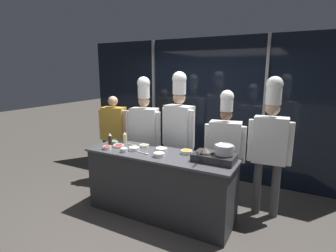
# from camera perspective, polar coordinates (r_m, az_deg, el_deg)

# --- Properties ---
(ground_plane) EXTENTS (24.00, 24.00, 0.00)m
(ground_plane) POSITION_cam_1_polar(r_m,az_deg,el_deg) (4.12, -1.72, -18.50)
(ground_plane) COLOR #47423D
(window_wall_back) EXTENTS (5.30, 0.09, 2.70)m
(window_wall_back) POSITION_cam_1_polar(r_m,az_deg,el_deg) (5.21, 7.86, 3.73)
(window_wall_back) COLOR black
(window_wall_back) RESTS_ON ground_plane
(demo_counter) EXTENTS (2.19, 0.69, 0.94)m
(demo_counter) POSITION_cam_1_polar(r_m,az_deg,el_deg) (3.90, -1.76, -12.53)
(demo_counter) COLOR #2D2D30
(demo_counter) RESTS_ON ground_plane
(portable_stove) EXTENTS (0.54, 0.36, 0.11)m
(portable_stove) POSITION_cam_1_polar(r_m,az_deg,el_deg) (3.46, 10.06, -6.71)
(portable_stove) COLOR #28282B
(portable_stove) RESTS_ON demo_counter
(frying_pan) EXTENTS (0.24, 0.41, 0.05)m
(frying_pan) POSITION_cam_1_polar(r_m,az_deg,el_deg) (3.47, 8.14, -5.16)
(frying_pan) COLOR #38332D
(frying_pan) RESTS_ON portable_stove
(stock_pot) EXTENTS (0.26, 0.23, 0.13)m
(stock_pot) POSITION_cam_1_polar(r_m,az_deg,el_deg) (3.39, 12.14, -5.01)
(stock_pot) COLOR #B7BABF
(stock_pot) RESTS_ON portable_stove
(squeeze_bottle_soy) EXTENTS (0.06, 0.06, 0.20)m
(squeeze_bottle_soy) POSITION_cam_1_polar(r_m,az_deg,el_deg) (4.21, -12.49, -2.85)
(squeeze_bottle_soy) COLOR #332319
(squeeze_bottle_soy) RESTS_ON demo_counter
(squeeze_bottle_oil) EXTENTS (0.06, 0.06, 0.17)m
(squeeze_bottle_oil) POSITION_cam_1_polar(r_m,az_deg,el_deg) (4.33, -9.39, -2.45)
(squeeze_bottle_oil) COLOR beige
(squeeze_bottle_oil) RESTS_ON demo_counter
(prep_bowl_noodles) EXTENTS (0.16, 0.16, 0.06)m
(prep_bowl_noodles) POSITION_cam_1_polar(r_m,az_deg,el_deg) (3.59, -1.97, -6.19)
(prep_bowl_noodles) COLOR white
(prep_bowl_noodles) RESTS_ON demo_counter
(prep_bowl_chili_flakes) EXTENTS (0.13, 0.13, 0.05)m
(prep_bowl_chili_flakes) POSITION_cam_1_polar(r_m,az_deg,el_deg) (4.02, -13.12, -4.56)
(prep_bowl_chili_flakes) COLOR white
(prep_bowl_chili_flakes) RESTS_ON demo_counter
(prep_bowl_bell_pepper) EXTENTS (0.16, 0.16, 0.04)m
(prep_bowl_bell_pepper) POSITION_cam_1_polar(r_m,az_deg,el_deg) (4.09, -10.70, -4.24)
(prep_bowl_bell_pepper) COLOR white
(prep_bowl_bell_pepper) RESTS_ON demo_counter
(prep_bowl_onion) EXTENTS (0.17, 0.17, 0.05)m
(prep_bowl_onion) POSITION_cam_1_polar(r_m,az_deg,el_deg) (3.82, -1.42, -5.08)
(prep_bowl_onion) COLOR white
(prep_bowl_onion) RESTS_ON demo_counter
(prep_bowl_shrimp) EXTENTS (0.16, 0.16, 0.05)m
(prep_bowl_shrimp) POSITION_cam_1_polar(r_m,az_deg,el_deg) (3.88, -7.36, -4.88)
(prep_bowl_shrimp) COLOR white
(prep_bowl_shrimp) RESTS_ON demo_counter
(prep_bowl_rice) EXTENTS (0.11, 0.11, 0.06)m
(prep_bowl_rice) POSITION_cam_1_polar(r_m,az_deg,el_deg) (3.84, -9.54, -5.13)
(prep_bowl_rice) COLOR white
(prep_bowl_rice) RESTS_ON demo_counter
(prep_bowl_mushrooms) EXTENTS (0.15, 0.15, 0.04)m
(prep_bowl_mushrooms) POSITION_cam_1_polar(r_m,az_deg,el_deg) (4.04, -5.20, -4.28)
(prep_bowl_mushrooms) COLOR white
(prep_bowl_mushrooms) RESTS_ON demo_counter
(prep_bowl_carrots) EXTENTS (0.17, 0.17, 0.05)m
(prep_bowl_carrots) POSITION_cam_1_polar(r_m,az_deg,el_deg) (3.71, 4.06, -5.60)
(prep_bowl_carrots) COLOR white
(prep_bowl_carrots) RESTS_ON demo_counter
(prep_bowl_scallions) EXTENTS (0.10, 0.10, 0.05)m
(prep_bowl_scallions) POSITION_cam_1_polar(r_m,az_deg,el_deg) (4.29, -11.56, -3.46)
(prep_bowl_scallions) COLOR white
(prep_bowl_scallions) RESTS_ON demo_counter
(serving_spoon_slotted) EXTENTS (0.21, 0.07, 0.02)m
(serving_spoon_slotted) POSITION_cam_1_polar(r_m,az_deg,el_deg) (4.14, -7.51, -4.15)
(serving_spoon_slotted) COLOR #B2B5BA
(serving_spoon_slotted) RESTS_ON demo_counter
(serving_spoon_solid) EXTENTS (0.21, 0.06, 0.02)m
(serving_spoon_solid) POSITION_cam_1_polar(r_m,az_deg,el_deg) (3.72, -5.05, -5.94)
(serving_spoon_solid) COLOR #B2B5BA
(serving_spoon_solid) RESTS_ON demo_counter
(person_guest) EXTENTS (0.58, 0.30, 1.62)m
(person_guest) POSITION_cam_1_polar(r_m,az_deg,el_deg) (5.11, -11.66, -0.82)
(person_guest) COLOR #232326
(person_guest) RESTS_ON ground_plane
(chef_head) EXTENTS (0.61, 0.33, 1.99)m
(chef_head) POSITION_cam_1_polar(r_m,az_deg,el_deg) (4.57, -5.17, -0.19)
(chef_head) COLOR #232326
(chef_head) RESTS_ON ground_plane
(chef_sous) EXTENTS (0.60, 0.31, 2.08)m
(chef_sous) POSITION_cam_1_polar(r_m,az_deg,el_deg) (4.30, 2.38, 0.04)
(chef_sous) COLOR #2D3856
(chef_sous) RESTS_ON ground_plane
(chef_line) EXTENTS (0.61, 0.32, 1.81)m
(chef_line) POSITION_cam_1_polar(r_m,az_deg,el_deg) (4.09, 12.28, -3.57)
(chef_line) COLOR #2D3856
(chef_line) RESTS_ON ground_plane
(chef_pastry) EXTENTS (0.59, 0.26, 2.02)m
(chef_pastry) POSITION_cam_1_polar(r_m,az_deg,el_deg) (3.92, 21.34, -2.69)
(chef_pastry) COLOR #4C4C51
(chef_pastry) RESTS_ON ground_plane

